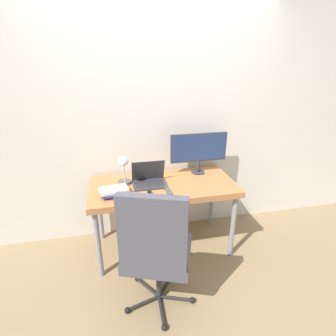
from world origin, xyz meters
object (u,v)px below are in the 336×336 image
Objects in this scene: laptop at (149,180)px; monitor at (199,149)px; desk_lamp at (124,167)px; book_stack at (114,192)px; office_chair at (156,248)px.

monitor reaches higher than laptop.
desk_lamp reaches higher than book_stack.
monitor is 0.83m from desk_lamp.
office_chair is at bearing -65.80° from book_stack.
laptop is 0.63m from monitor.
laptop is 0.81m from office_chair.
monitor is (0.57, 0.18, 0.22)m from laptop.
monitor is 0.55× the size of office_chair.
book_stack is (-0.35, -0.17, -0.01)m from laptop.
desk_lamp reaches higher than laptop.
laptop is at bearing 84.83° from office_chair.
office_chair is (-0.07, -0.78, -0.20)m from laptop.
book_stack is at bearing -154.16° from laptop.
desk_lamp is 1.18× the size of book_stack.
monitor is at bearing 12.43° from desk_lamp.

